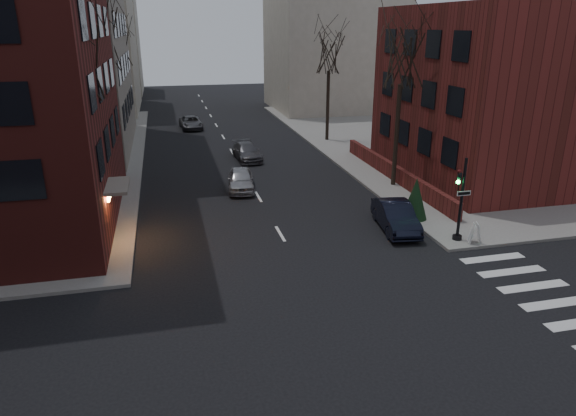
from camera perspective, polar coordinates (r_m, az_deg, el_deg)
The scene contains 21 objects.
ground at distance 15.70m, azimuth 9.44°, elevation -19.46°, with size 160.00×160.00×0.00m, color black.
sidewalk_far_right at distance 54.32m, azimuth 25.96°, elevation 7.41°, with size 44.00×44.00×0.15m, color gray.
building_right_brick at distance 37.32m, azimuth 22.53°, elevation 11.59°, with size 12.00×14.00×11.00m, color maroon.
low_wall_right at distance 34.62m, azimuth 11.71°, elevation 3.92°, with size 0.35×16.00×1.00m, color maroon.
building_distant_la at distance 66.80m, azimuth -23.17°, elevation 17.54°, with size 14.00×16.00×18.00m, color beige.
building_distant_ra at distance 64.34m, azimuth 4.95°, elevation 18.04°, with size 14.00×14.00×16.00m, color beige.
building_distant_lb at distance 83.49m, azimuth -19.81°, elevation 16.70°, with size 10.00×12.00×14.00m, color beige.
traffic_signal at distance 25.25m, azimuth 18.55°, elevation 0.34°, with size 0.76×0.44×4.00m.
tree_left_a at distance 25.37m, azimuth -22.61°, elevation 15.18°, with size 4.18×4.18×10.26m.
tree_left_b at distance 37.26m, azimuth -20.09°, elevation 17.18°, with size 4.40×4.40×10.80m.
tree_left_c at distance 51.23m, azimuth -18.44°, elevation 16.76°, with size 3.96×3.96×9.72m.
tree_right_a at distance 32.31m, azimuth 12.57°, elevation 16.07°, with size 3.96×3.96×9.72m.
tree_right_b at distance 45.34m, azimuth 4.59°, elevation 16.83°, with size 3.74×3.74×9.18m.
streetlamp_near at distance 33.68m, azimuth -18.78°, elevation 9.12°, with size 0.36×0.36×6.28m.
streetlamp_far at distance 53.45m, azimuth -17.19°, elevation 12.88°, with size 0.36×0.36×6.28m.
parked_sedan at distance 26.45m, azimuth 11.87°, elevation -0.91°, with size 1.51×4.32×1.42m, color black.
car_lane_silver at distance 32.34m, azimuth -5.25°, elevation 3.18°, with size 1.60×3.96×1.35m, color #96959A.
car_lane_gray at distance 39.70m, azimuth -4.58°, elevation 6.25°, with size 1.75×4.30×1.25m, color #45444A.
car_lane_far at distance 52.63m, azimuth -10.74°, elevation 9.30°, with size 2.03×4.40×1.22m, color #444348.
sandwich_board at distance 25.66m, azimuth 20.08°, elevation -2.63°, with size 0.41×0.58×0.93m, color white.
evergreen_shrub at distance 27.68m, azimuth 13.98°, elevation 1.05°, with size 1.33×1.33×2.22m, color #16311D.
Camera 1 is at (-5.17, -11.07, 9.86)m, focal length 32.00 mm.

